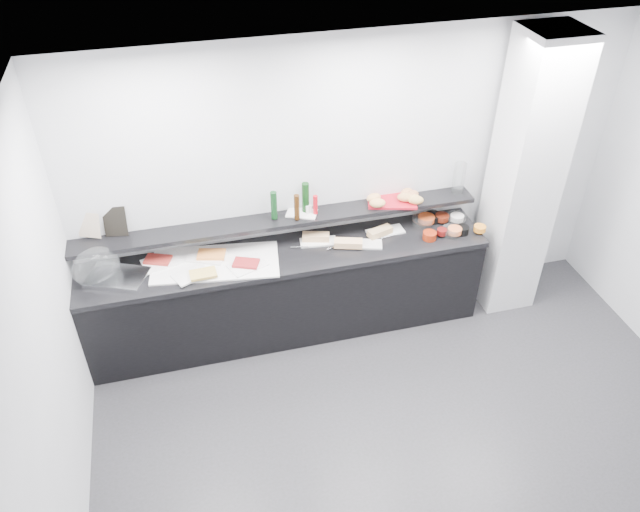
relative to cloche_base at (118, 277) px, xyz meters
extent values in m
plane|color=#2D2D30|center=(2.13, -1.69, -0.92)|extent=(5.00, 5.00, 0.00)
cube|color=silver|center=(2.13, 0.31, 0.43)|extent=(5.00, 0.02, 2.70)
plane|color=white|center=(2.13, -1.69, 1.78)|extent=(5.00, 5.00, 0.00)
cube|color=silver|center=(3.63, -0.04, 0.43)|extent=(0.50, 0.50, 2.70)
cube|color=black|center=(1.43, 0.01, -0.50)|extent=(3.60, 0.60, 0.85)
cube|color=black|center=(1.43, 0.01, -0.05)|extent=(3.62, 0.62, 0.05)
cube|color=black|center=(1.43, 0.19, 0.21)|extent=(3.60, 0.25, 0.04)
cube|color=silver|center=(0.00, 0.00, 0.00)|extent=(0.56, 0.48, 0.04)
ellipsoid|color=white|center=(-0.15, 0.05, 0.11)|extent=(0.47, 0.40, 0.34)
cube|color=white|center=(0.81, 0.01, -0.01)|extent=(1.14, 0.66, 0.01)
cube|color=white|center=(0.37, 0.12, 0.00)|extent=(0.37, 0.30, 0.01)
cube|color=maroon|center=(0.34, 0.14, 0.02)|extent=(0.26, 0.21, 0.02)
cube|color=white|center=(0.75, 0.10, 0.00)|extent=(0.38, 0.32, 0.01)
cube|color=orange|center=(0.79, 0.10, 0.02)|extent=(0.27, 0.21, 0.02)
cube|color=white|center=(0.60, -0.12, 0.00)|extent=(0.34, 0.30, 0.01)
cube|color=#DAB454|center=(0.69, -0.16, 0.02)|extent=(0.23, 0.15, 0.02)
cube|color=white|center=(1.07, -0.11, 0.00)|extent=(0.36, 0.30, 0.01)
cube|color=maroon|center=(1.06, -0.10, 0.02)|extent=(0.25, 0.21, 0.02)
cube|color=white|center=(1.75, 0.09, -0.01)|extent=(0.34, 0.18, 0.01)
cube|color=tan|center=(1.73, 0.12, 0.02)|extent=(0.26, 0.15, 0.06)
cylinder|color=#B4B6BB|center=(1.56, 0.04, 0.00)|extent=(0.16, 0.04, 0.01)
cube|color=silver|center=(2.13, -0.04, -0.01)|extent=(0.37, 0.24, 0.01)
cube|color=#E3AE77|center=(1.99, -0.05, 0.02)|extent=(0.27, 0.17, 0.06)
cylinder|color=silver|center=(1.86, -0.03, 0.00)|extent=(0.15, 0.06, 0.01)
cube|color=white|center=(2.39, 0.10, -0.01)|extent=(0.35, 0.17, 0.01)
cube|color=tan|center=(2.32, 0.05, 0.02)|extent=(0.25, 0.16, 0.06)
cylinder|color=silver|center=(2.39, 0.00, 0.00)|extent=(0.16, 0.03, 0.01)
cylinder|color=white|center=(2.76, 0.13, 0.02)|extent=(0.19, 0.19, 0.07)
cylinder|color=#C6481B|center=(2.81, 0.15, 0.03)|extent=(0.19, 0.19, 0.05)
cylinder|color=black|center=(2.89, 0.17, 0.02)|extent=(0.16, 0.16, 0.07)
cylinder|color=#591A0C|center=(2.96, 0.13, 0.03)|extent=(0.15, 0.15, 0.05)
cylinder|color=silver|center=(3.09, 0.10, 0.02)|extent=(0.20, 0.20, 0.07)
cylinder|color=white|center=(3.09, 0.09, 0.03)|extent=(0.16, 0.16, 0.05)
cylinder|color=maroon|center=(2.74, -0.10, 0.02)|extent=(0.15, 0.15, 0.07)
cylinder|color=#570E0C|center=(2.86, -0.09, 0.03)|extent=(0.11, 0.11, 0.05)
cylinder|color=white|center=(2.95, -0.10, 0.02)|extent=(0.19, 0.19, 0.07)
cylinder|color=orange|center=(2.98, -0.10, 0.03)|extent=(0.14, 0.14, 0.05)
cylinder|color=black|center=(3.06, -0.10, 0.02)|extent=(0.14, 0.14, 0.07)
cylinder|color=orange|center=(3.22, -0.13, 0.03)|extent=(0.14, 0.14, 0.05)
cube|color=black|center=(0.05, 0.29, 0.36)|extent=(0.20, 0.10, 0.26)
cube|color=tan|center=(-0.16, 0.29, 0.36)|extent=(0.20, 0.12, 0.22)
cube|color=white|center=(1.63, 0.21, 0.24)|extent=(0.31, 0.26, 0.01)
cylinder|color=#0E3415|center=(1.38, 0.19, 0.37)|extent=(0.07, 0.07, 0.26)
cylinder|color=#361E09|center=(1.57, 0.13, 0.36)|extent=(0.05, 0.05, 0.24)
cylinder|color=black|center=(1.67, 0.24, 0.38)|extent=(0.08, 0.08, 0.28)
cylinder|color=red|center=(1.74, 0.17, 0.33)|extent=(0.05, 0.05, 0.18)
cylinder|color=white|center=(1.68, 0.20, 0.28)|extent=(0.03, 0.03, 0.07)
cylinder|color=silver|center=(1.70, 0.20, 0.28)|extent=(0.04, 0.04, 0.07)
cube|color=#B51323|center=(2.47, 0.22, 0.24)|extent=(0.50, 0.41, 0.02)
ellipsoid|color=tan|center=(2.30, 0.22, 0.29)|extent=(0.16, 0.12, 0.08)
ellipsoid|color=#C07E49|center=(2.62, 0.23, 0.29)|extent=(0.15, 0.12, 0.08)
ellipsoid|color=tan|center=(2.30, 0.12, 0.29)|extent=(0.16, 0.12, 0.08)
ellipsoid|color=tan|center=(2.66, 0.09, 0.29)|extent=(0.15, 0.12, 0.08)
ellipsoid|color=tan|center=(2.64, 0.11, 0.29)|extent=(0.14, 0.11, 0.08)
ellipsoid|color=#BE8448|center=(2.58, 0.15, 0.29)|extent=(0.17, 0.14, 0.08)
ellipsoid|color=#B57145|center=(2.65, 0.18, 0.29)|extent=(0.17, 0.14, 0.08)
cylinder|color=silver|center=(3.12, 0.22, 0.38)|extent=(0.14, 0.14, 0.30)
camera|label=1|loc=(0.63, -4.33, 3.25)|focal=35.00mm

